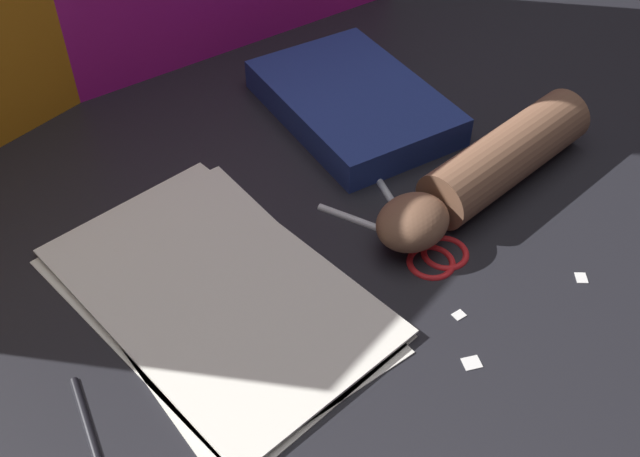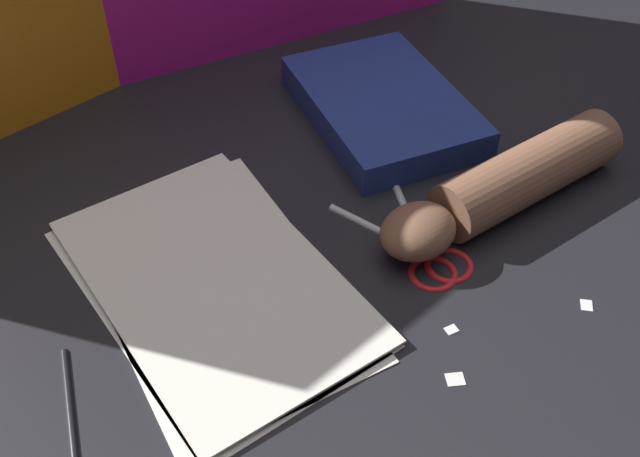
{
  "view_description": "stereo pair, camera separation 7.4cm",
  "coord_description": "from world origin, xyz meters",
  "px_view_note": "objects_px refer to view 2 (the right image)",
  "views": [
    {
      "loc": [
        -0.37,
        -0.44,
        0.57
      ],
      "look_at": [
        -0.02,
        -0.03,
        0.06
      ],
      "focal_mm": 42.0,
      "sensor_mm": 36.0,
      "label": 1
    },
    {
      "loc": [
        -0.31,
        -0.48,
        0.57
      ],
      "look_at": [
        -0.02,
        -0.03,
        0.06
      ],
      "focal_mm": 42.0,
      "sensor_mm": 36.0,
      "label": 2
    }
  ],
  "objects_px": {
    "book_closed": "(383,106)",
    "scissors": "(424,250)",
    "hand_forearm": "(506,185)",
    "paper_stack": "(214,282)"
  },
  "relations": [
    {
      "from": "book_closed",
      "to": "scissors",
      "type": "xyz_separation_m",
      "value": [
        -0.11,
        -0.22,
        -0.02
      ]
    },
    {
      "from": "book_closed",
      "to": "hand_forearm",
      "type": "bearing_deg",
      "value": -87.46
    },
    {
      "from": "hand_forearm",
      "to": "scissors",
      "type": "bearing_deg",
      "value": -175.92
    },
    {
      "from": "book_closed",
      "to": "scissors",
      "type": "relative_size",
      "value": 1.63
    },
    {
      "from": "hand_forearm",
      "to": "paper_stack",
      "type": "bearing_deg",
      "value": 167.27
    },
    {
      "from": "paper_stack",
      "to": "hand_forearm",
      "type": "xyz_separation_m",
      "value": [
        0.33,
        -0.07,
        0.03
      ]
    },
    {
      "from": "book_closed",
      "to": "scissors",
      "type": "distance_m",
      "value": 0.25
    },
    {
      "from": "scissors",
      "to": "hand_forearm",
      "type": "height_order",
      "value": "hand_forearm"
    },
    {
      "from": "book_closed",
      "to": "scissors",
      "type": "bearing_deg",
      "value": -116.54
    },
    {
      "from": "paper_stack",
      "to": "book_closed",
      "type": "distance_m",
      "value": 0.35
    }
  ]
}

